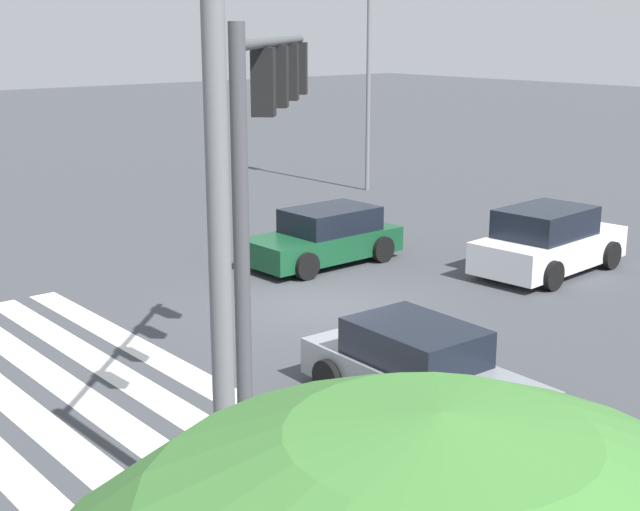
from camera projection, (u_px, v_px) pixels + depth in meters
ground_plane at (320, 305)px, 19.86m from camera, size 147.46×147.46×0.00m
crosswalk_markings at (47, 373)px, 15.91m from camera, size 9.46×4.40×0.01m
traffic_signal_mast at (270, 137)px, 11.69m from camera, size 4.29×4.29×6.06m
car_0 at (325, 237)px, 23.20m from camera, size 2.10×4.23×1.45m
car_1 at (420, 371)px, 14.29m from camera, size 4.33×2.03×1.40m
car_3 at (548, 242)px, 22.30m from camera, size 2.39×4.58×1.68m
street_light_pole_a at (369, 52)px, 32.57m from camera, size 0.80×0.36×8.61m
street_light_pole_b at (215, 84)px, 5.85m from camera, size 0.80×0.36×9.63m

